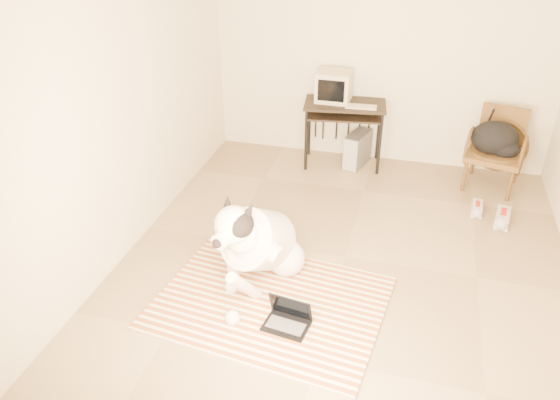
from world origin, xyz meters
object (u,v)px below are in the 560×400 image
at_px(dog, 258,243).
at_px(backpack, 497,140).
at_px(laptop, 288,318).
at_px(rattan_chair, 496,149).
at_px(crt_monitor, 334,86).
at_px(pc_tower, 357,149).
at_px(computer_desk, 344,112).

distance_m(dog, backpack, 3.09).
relative_size(laptop, backpack, 0.72).
bearing_deg(rattan_chair, dog, -130.99).
height_order(crt_monitor, rattan_chair, crt_monitor).
height_order(crt_monitor, pc_tower, crt_monitor).
bearing_deg(computer_desk, dog, -97.42).
relative_size(dog, computer_desk, 1.33).
height_order(computer_desk, backpack, computer_desk).
bearing_deg(pc_tower, rattan_chair, -4.30).
bearing_deg(laptop, dog, 127.78).
distance_m(dog, pc_tower, 2.55).
relative_size(laptop, computer_desk, 0.38).
bearing_deg(dog, backpack, 48.67).
bearing_deg(laptop, rattan_chair, 59.77).
distance_m(laptop, pc_tower, 2.99).
distance_m(dog, computer_desk, 2.50).
bearing_deg(rattan_chair, laptop, -120.23).
bearing_deg(crt_monitor, computer_desk, -24.16).
distance_m(pc_tower, rattan_chair, 1.58).
relative_size(computer_desk, rattan_chair, 1.14).
relative_size(pc_tower, backpack, 0.91).
bearing_deg(dog, computer_desk, 82.58).
xyz_separation_m(pc_tower, backpack, (1.53, -0.17, 0.37)).
height_order(crt_monitor, backpack, crt_monitor).
xyz_separation_m(laptop, crt_monitor, (-0.22, 3.03, 0.88)).
xyz_separation_m(crt_monitor, backpack, (1.87, -0.22, -0.38)).
distance_m(computer_desk, pc_tower, 0.51).
height_order(laptop, computer_desk, computer_desk).
height_order(laptop, pc_tower, pc_tower).
distance_m(laptop, crt_monitor, 3.17).
xyz_separation_m(pc_tower, rattan_chair, (1.56, -0.12, 0.24)).
bearing_deg(laptop, crt_monitor, 94.09).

